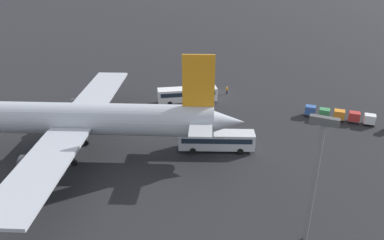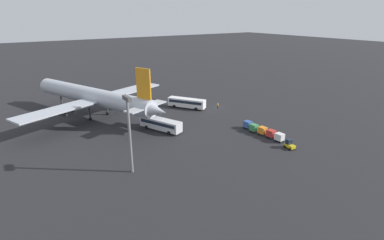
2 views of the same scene
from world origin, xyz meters
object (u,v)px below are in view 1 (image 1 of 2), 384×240
Objects in this scene: shuttle_bus_near at (187,94)px; cargo_cart_orange at (339,115)px; cargo_cart_red at (354,117)px; cargo_cart_blue at (310,110)px; worker_person at (227,90)px; cargo_cart_white at (370,119)px; airplane at (65,119)px; cargo_cart_green at (324,113)px; shuttle_bus_far at (216,139)px.

cargo_cart_orange is (-29.77, -3.74, -0.71)m from shuttle_bus_near.
cargo_cart_blue is at bearing 2.26° from cargo_cart_red.
worker_person is 29.49m from cargo_cart_white.
cargo_cart_green is at bearing -160.66° from airplane.
shuttle_bus_far is 30.05m from cargo_cart_white.
cargo_cart_orange is 1.00× the size of cargo_cart_blue.
cargo_cart_white is 2.63m from cargo_cart_red.
cargo_cart_green reaches higher than worker_person.
cargo_cart_white is at bearing -177.38° from cargo_cart_orange.
cargo_cart_red is at bearing 153.52° from shuttle_bus_near.
shuttle_bus_near is at bearing 8.49° from cargo_cart_blue.
cargo_cart_white and cargo_cart_blue have the same top height.
cargo_cart_green is (-27.14, -3.30, -0.71)m from shuttle_bus_near.
cargo_cart_red and cargo_cart_blue have the same top height.
cargo_cart_orange is (5.26, 0.24, 0.00)m from cargo_cart_white.
shuttle_bus_far reaches higher than cargo_cart_orange.
airplane is 46.58m from cargo_cart_green.
cargo_cart_white is (-29.18, 4.24, 0.32)m from worker_person.
shuttle_bus_far is at bearing 105.88° from worker_person.
airplane is 38.34m from worker_person.
shuttle_bus_far is 26.21m from cargo_cart_orange.
worker_person is at bearing -132.80° from airplane.
airplane is 44.89m from cargo_cart_blue.
airplane reaches higher than shuttle_bus_far.
shuttle_bus_near is at bearing 54.51° from worker_person.
cargo_cart_white is 5.27m from cargo_cart_orange.
cargo_cart_orange is at bearing -162.32° from airplane.
shuttle_bus_far reaches higher than cargo_cart_white.
airplane is 30.21× the size of worker_person.
shuttle_bus_far is (-12.82, 16.23, -0.04)m from shuttle_bus_near.
cargo_cart_green is (-34.79, -30.57, -4.97)m from airplane.
cargo_cart_green is 1.00× the size of cargo_cart_blue.
cargo_cart_red is at bearing -164.01° from airplane.
cargo_cart_green is at bearing 9.43° from cargo_cart_orange.
cargo_cart_orange is at bearing 169.39° from worker_person.
shuttle_bus_near reaches higher than cargo_cart_blue.
cargo_cart_green is at bearing 7.24° from cargo_cart_red.
airplane is 28.64m from shuttle_bus_near.
cargo_cart_orange is (-23.91, 4.48, 0.32)m from worker_person.
cargo_cart_green is (7.90, 0.68, 0.00)m from cargo_cart_white.
shuttle_bus_far is 5.79× the size of cargo_cart_red.
cargo_cart_green is 2.66m from cargo_cart_blue.
cargo_cart_orange is 5.27m from cargo_cart_blue.
worker_person is at bearing -13.01° from cargo_cart_green.
worker_person is (-5.86, -8.22, -1.03)m from shuttle_bus_near.
shuttle_bus_near reaches higher than cargo_cart_red.
shuttle_bus_far is 5.79× the size of cargo_cart_orange.
worker_person is 24.33m from cargo_cart_orange.
cargo_cart_red is 1.00× the size of cargo_cart_green.
cargo_cart_red is at bearing -172.76° from cargo_cart_green.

